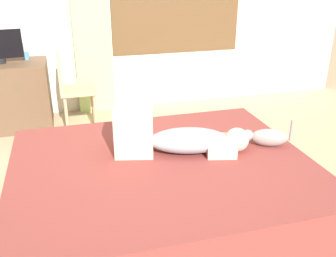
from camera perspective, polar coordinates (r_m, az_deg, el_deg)
ground_plane at (r=2.85m, az=-1.03°, el=-13.29°), size 16.00×16.00×0.00m
bed at (r=2.68m, az=-0.93°, el=-9.68°), size 2.05×1.69×0.49m
person_lying at (r=2.64m, az=1.03°, el=-1.27°), size 0.94×0.45×0.34m
cat at (r=2.84m, az=14.59°, el=-1.27°), size 0.34×0.20×0.21m
desk at (r=4.58m, az=-22.96°, el=4.51°), size 0.90×0.56×0.74m
cup at (r=4.57m, az=-20.58°, el=10.25°), size 0.07×0.07×0.09m
chair_by_desk at (r=4.23m, az=-14.37°, el=6.19°), size 0.38×0.38×0.86m
curtain_left at (r=4.65m, az=-11.59°, el=16.58°), size 0.44×0.06×2.39m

